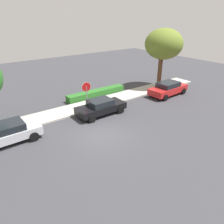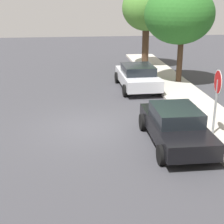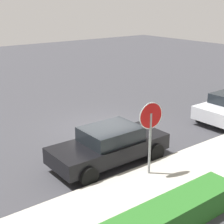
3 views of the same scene
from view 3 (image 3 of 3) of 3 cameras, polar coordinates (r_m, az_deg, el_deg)
The scene contains 4 objects.
ground_plane at distance 15.42m, azimuth -1.50°, elevation -2.68°, with size 60.00×60.00×0.00m, color #38383D.
sidewalk_curb at distance 12.02m, azimuth 13.08°, elevation -9.19°, with size 32.00×2.25×0.14m, color #B2ADA3.
stop_sign at distance 10.71m, azimuth 6.42°, elevation -2.37°, with size 0.85×0.12×2.53m.
parked_car_black at distance 11.97m, azimuth -0.41°, elevation -5.50°, with size 4.24×1.95×1.34m.
Camera 3 is at (8.44, 11.67, 5.52)m, focal length 55.00 mm.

